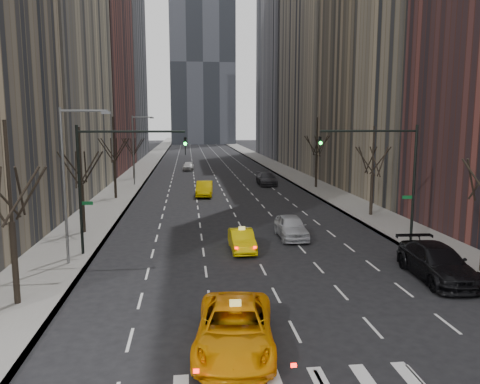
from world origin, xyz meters
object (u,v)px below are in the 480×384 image
object	(u,v)px
silver_sedan_ahead	(291,227)
parked_suv_black	(437,262)
taxi_sedan	(242,240)
taxi_suv	(235,328)

from	to	relation	value
silver_sedan_ahead	parked_suv_black	distance (m)	11.24
silver_sedan_ahead	parked_suv_black	xyz separation A→B (m)	(5.77, -9.64, 0.07)
taxi_sedan	silver_sedan_ahead	distance (m)	4.93
taxi_suv	silver_sedan_ahead	xyz separation A→B (m)	(5.75, 16.29, -0.02)
parked_suv_black	taxi_suv	bearing A→B (deg)	-147.10
taxi_sedan	silver_sedan_ahead	world-z (taller)	silver_sedan_ahead
taxi_suv	taxi_sedan	xyz separation A→B (m)	(1.81, 13.34, -0.15)
taxi_sedan	taxi_suv	bearing A→B (deg)	-98.70
parked_suv_black	silver_sedan_ahead	bearing A→B (deg)	123.81
taxi_suv	silver_sedan_ahead	world-z (taller)	taxi_suv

